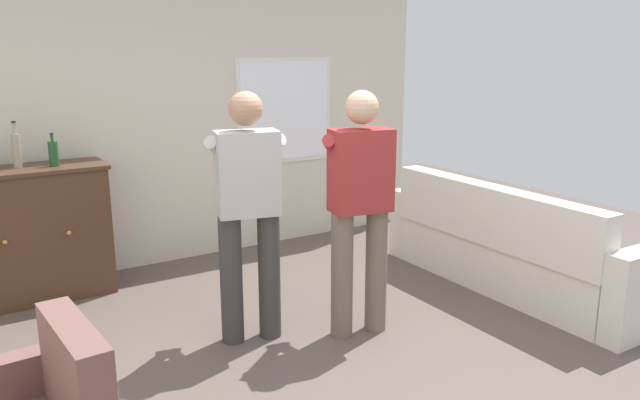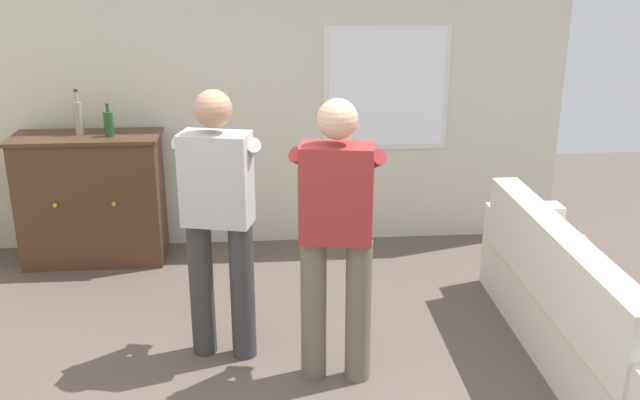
# 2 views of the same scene
# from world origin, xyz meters

# --- Properties ---
(wall_back_with_window) EXTENTS (5.20, 0.15, 2.80)m
(wall_back_with_window) POSITION_xyz_m (0.03, 2.66, 1.40)
(wall_back_with_window) COLOR beige
(wall_back_with_window) RESTS_ON ground
(couch) EXTENTS (0.57, 2.40, 0.89)m
(couch) POSITION_xyz_m (1.92, 0.46, 0.33)
(couch) COLOR silver
(couch) RESTS_ON ground
(sideboard_cabinet) EXTENTS (1.15, 0.49, 1.06)m
(sideboard_cabinet) POSITION_xyz_m (-1.33, 2.30, 0.53)
(sideboard_cabinet) COLOR #472D1E
(sideboard_cabinet) RESTS_ON ground
(bottle_wine_green) EXTENTS (0.07, 0.07, 0.35)m
(bottle_wine_green) POSITION_xyz_m (-1.38, 2.34, 1.19)
(bottle_wine_green) COLOR gray
(bottle_wine_green) RESTS_ON sideboard_cabinet
(bottle_liquor_amber) EXTENTS (0.07, 0.07, 0.26)m
(bottle_liquor_amber) POSITION_xyz_m (-1.13, 2.26, 1.15)
(bottle_liquor_amber) COLOR #1E4C23
(bottle_liquor_amber) RESTS_ON sideboard_cabinet
(person_standing_left) EXTENTS (0.54, 0.51, 1.68)m
(person_standing_left) POSITION_xyz_m (-0.22, 0.76, 0.94)
(person_standing_left) COLOR #383838
(person_standing_left) RESTS_ON ground
(person_standing_right) EXTENTS (0.55, 0.51, 1.68)m
(person_standing_right) POSITION_xyz_m (0.46, 0.45, 0.94)
(person_standing_right) COLOR #6B6051
(person_standing_right) RESTS_ON ground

